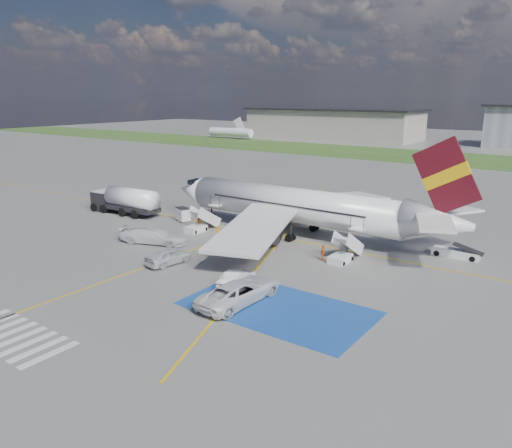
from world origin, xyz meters
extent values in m
plane|color=#60605E|center=(0.00, 0.00, 0.00)|extent=(400.00, 400.00, 0.00)
cube|color=#2D4C1E|center=(0.00, 95.00, 0.01)|extent=(400.00, 30.00, 0.01)
cube|color=gold|center=(0.00, 12.00, 0.01)|extent=(120.00, 0.20, 0.01)
cube|color=gold|center=(-5.00, -10.00, 0.01)|extent=(0.20, 60.00, 0.01)
cube|color=gold|center=(0.00, 12.00, 0.01)|extent=(20.71, 56.45, 0.01)
cube|color=#184494|center=(10.00, -4.00, 0.01)|extent=(14.00, 8.00, 0.01)
cube|color=silver|center=(-2.40, -18.00, 0.01)|extent=(0.60, 4.00, 0.01)
cube|color=silver|center=(-1.20, -18.00, 0.01)|extent=(0.60, 4.00, 0.01)
cube|color=silver|center=(0.00, -18.00, 0.01)|extent=(0.60, 4.00, 0.01)
cube|color=silver|center=(1.20, -18.00, 0.01)|extent=(0.60, 4.00, 0.01)
cube|color=silver|center=(2.40, -18.00, 0.01)|extent=(0.60, 4.00, 0.01)
cube|color=#9C9487|center=(-55.00, 130.00, 5.00)|extent=(60.00, 22.00, 10.00)
cylinder|color=white|center=(0.00, 14.00, 3.40)|extent=(26.00, 3.90, 3.90)
cone|color=white|center=(-15.00, 14.00, 3.40)|extent=(4.00, 3.90, 3.90)
cube|color=black|center=(-14.40, 14.00, 4.45)|extent=(1.67, 1.90, 0.82)
cone|color=white|center=(16.20, 14.00, 3.80)|extent=(6.50, 3.90, 3.90)
cube|color=white|center=(1.00, 5.50, 2.80)|extent=(9.86, 15.95, 1.40)
cube|color=white|center=(1.00, 22.50, 2.80)|extent=(9.86, 15.95, 1.40)
cylinder|color=#38383A|center=(0.00, 8.40, 1.40)|extent=(3.40, 2.10, 2.10)
cylinder|color=#38383A|center=(0.00, 19.60, 1.40)|extent=(3.40, 2.10, 2.10)
cube|color=#520E17|center=(16.50, 14.00, 8.20)|extent=(6.62, 0.30, 7.45)
cube|color=yellow|center=(16.50, 14.00, 8.20)|extent=(4.36, 0.40, 3.08)
cube|color=white|center=(16.80, 10.80, 4.50)|extent=(4.73, 5.95, 0.49)
cube|color=white|center=(16.80, 17.20, 4.50)|extent=(4.73, 5.95, 0.49)
cube|color=black|center=(0.00, 12.04, 3.75)|extent=(19.50, 0.04, 0.18)
cube|color=black|center=(0.00, 15.96, 3.75)|extent=(19.50, 0.04, 0.18)
cube|color=white|center=(-9.50, 9.85, 1.45)|extent=(1.40, 3.73, 2.32)
cube|color=white|center=(-9.50, 11.75, 2.50)|extent=(1.40, 1.00, 0.12)
cylinder|color=black|center=(-10.20, 11.75, 3.05)|extent=(0.06, 0.06, 1.10)
cylinder|color=black|center=(-8.80, 11.75, 3.05)|extent=(0.06, 0.06, 1.10)
cube|color=white|center=(-9.50, 8.25, 0.35)|extent=(1.60, 2.40, 0.70)
cube|color=white|center=(9.00, 9.85, 1.45)|extent=(1.40, 3.73, 2.32)
cube|color=white|center=(9.00, 11.75, 2.50)|extent=(1.40, 1.00, 0.12)
cylinder|color=black|center=(8.30, 11.75, 3.05)|extent=(0.06, 0.06, 1.10)
cylinder|color=black|center=(9.70, 11.75, 3.05)|extent=(0.06, 0.06, 1.10)
cube|color=white|center=(9.00, 8.25, 0.35)|extent=(1.60, 2.40, 0.70)
cube|color=black|center=(-27.12, 9.15, 1.31)|extent=(2.76, 2.76, 2.61)
cylinder|color=white|center=(-21.79, 9.45, 2.27)|extent=(7.86, 3.05, 2.61)
cube|color=black|center=(-21.79, 9.45, 0.97)|extent=(7.86, 3.05, 0.57)
cube|color=white|center=(-14.19, 11.00, 0.88)|extent=(2.39, 1.93, 1.45)
cube|color=black|center=(-14.19, 11.00, 1.66)|extent=(2.26, 1.80, 0.12)
cube|color=white|center=(17.50, 16.33, 0.37)|extent=(4.46, 1.68, 0.73)
cube|color=black|center=(18.59, 16.38, 1.01)|extent=(2.92, 1.24, 0.82)
imported|color=silver|center=(-3.81, -1.76, 0.77)|extent=(2.33, 4.72, 1.55)
imported|color=silver|center=(4.82, -2.38, 0.70)|extent=(2.09, 4.41, 1.40)
imported|color=silver|center=(6.97, -4.73, 1.15)|extent=(3.00, 6.19, 2.29)
imported|color=silver|center=(-10.04, 2.19, 1.10)|extent=(6.05, 3.97, 2.20)
imported|color=orange|center=(-5.27, 7.22, 0.80)|extent=(0.67, 0.54, 1.60)
imported|color=orange|center=(-10.20, 9.49, 0.87)|extent=(0.91, 1.03, 1.75)
imported|color=orange|center=(7.43, 7.74, 0.78)|extent=(0.73, 0.98, 1.55)
camera|label=1|loc=(28.85, -32.91, 15.55)|focal=35.00mm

